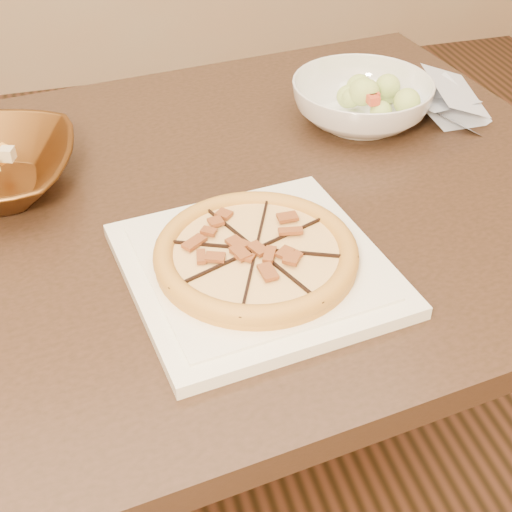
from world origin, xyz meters
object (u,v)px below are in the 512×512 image
at_px(plate, 256,268).
at_px(salad_bowl, 361,102).
at_px(dining_table, 151,268).
at_px(pizza, 256,254).

bearing_deg(plate, salad_bowl, 50.70).
relative_size(dining_table, plate, 4.27).
relative_size(dining_table, salad_bowl, 6.33).
xyz_separation_m(dining_table, plate, (0.11, -0.18, 0.11)).
height_order(dining_table, salad_bowl, salad_bowl).
distance_m(plate, salad_bowl, 0.45).
bearing_deg(dining_table, pizza, -56.86).
bearing_deg(plate, dining_table, 123.14).
distance_m(dining_table, salad_bowl, 0.45).
relative_size(pizza, salad_bowl, 1.08).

